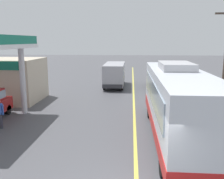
{
  "coord_description": "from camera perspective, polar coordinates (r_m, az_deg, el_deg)",
  "views": [
    {
      "loc": [
        -0.23,
        -6.58,
        4.79
      ],
      "look_at": [
        -1.5,
        10.0,
        1.6
      ],
      "focal_mm": 40.82,
      "sensor_mm": 36.0,
      "label": 1
    }
  ],
  "objects": [
    {
      "name": "minibus_opposing_lane",
      "position": [
        26.9,
        0.57,
        3.78
      ],
      "size": [
        2.04,
        6.13,
        2.44
      ],
      "color": "#A5A5AD",
      "rests_on": "ground"
    },
    {
      "name": "lane_divider_stripe",
      "position": [
        22.11,
        4.87,
        -1.68
      ],
      "size": [
        0.16,
        50.0,
        0.01
      ],
      "primitive_type": "cube",
      "color": "#D8CC4C",
      "rests_on": "ground"
    },
    {
      "name": "car_trailing_behind_bus",
      "position": [
        26.97,
        10.0,
        2.65
      ],
      "size": [
        1.7,
        4.2,
        1.82
      ],
      "color": "black",
      "rests_on": "ground"
    },
    {
      "name": "coach_bus_main",
      "position": [
        12.96,
        14.57,
        -3.2
      ],
      "size": [
        2.6,
        11.04,
        3.69
      ],
      "color": "silver",
      "rests_on": "ground"
    },
    {
      "name": "ground",
      "position": [
        27.01,
        4.8,
        0.61
      ],
      "size": [
        120.0,
        120.0,
        0.0
      ],
      "primitive_type": "plane",
      "color": "#4C4C51"
    }
  ]
}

